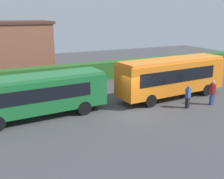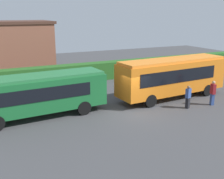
{
  "view_description": "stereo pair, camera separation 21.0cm",
  "coord_description": "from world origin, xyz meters",
  "px_view_note": "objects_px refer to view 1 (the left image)",
  "views": [
    {
      "loc": [
        -10.18,
        -16.59,
        6.96
      ],
      "look_at": [
        -1.07,
        1.68,
        1.34
      ],
      "focal_mm": 44.83,
      "sensor_mm": 36.0,
      "label": 1
    },
    {
      "loc": [
        -9.99,
        -16.69,
        6.96
      ],
      "look_at": [
        -1.07,
        1.68,
        1.34
      ],
      "focal_mm": 44.83,
      "sensor_mm": 36.0,
      "label": 2
    }
  ],
  "objects_px": {
    "bus_green": "(38,93)",
    "person_right": "(212,92)",
    "bus_orange": "(172,76)",
    "person_left": "(147,80)",
    "person_center": "(188,96)"
  },
  "relations": [
    {
      "from": "person_center",
      "to": "person_right",
      "type": "relative_size",
      "value": 0.91
    },
    {
      "from": "person_left",
      "to": "person_center",
      "type": "xyz_separation_m",
      "value": [
        0.02,
        -5.43,
        -0.08
      ]
    },
    {
      "from": "bus_green",
      "to": "person_center",
      "type": "height_order",
      "value": "bus_green"
    },
    {
      "from": "person_center",
      "to": "bus_orange",
      "type": "bearing_deg",
      "value": 148.59
    },
    {
      "from": "bus_green",
      "to": "person_right",
      "type": "height_order",
      "value": "bus_green"
    },
    {
      "from": "bus_green",
      "to": "bus_orange",
      "type": "distance_m",
      "value": 11.04
    },
    {
      "from": "bus_orange",
      "to": "person_left",
      "type": "xyz_separation_m",
      "value": [
        -0.61,
        2.69,
        -0.9
      ]
    },
    {
      "from": "bus_orange",
      "to": "person_right",
      "type": "bearing_deg",
      "value": -64.76
    },
    {
      "from": "bus_orange",
      "to": "person_left",
      "type": "relative_size",
      "value": 5.3
    },
    {
      "from": "bus_green",
      "to": "bus_orange",
      "type": "height_order",
      "value": "bus_orange"
    },
    {
      "from": "person_center",
      "to": "person_right",
      "type": "bearing_deg",
      "value": 64.87
    },
    {
      "from": "bus_green",
      "to": "person_center",
      "type": "relative_size",
      "value": 5.43
    },
    {
      "from": "bus_green",
      "to": "person_center",
      "type": "xyz_separation_m",
      "value": [
        10.45,
        -3.0,
        -0.79
      ]
    },
    {
      "from": "bus_orange",
      "to": "bus_green",
      "type": "bearing_deg",
      "value": 174.89
    },
    {
      "from": "bus_orange",
      "to": "person_right",
      "type": "height_order",
      "value": "bus_orange"
    }
  ]
}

